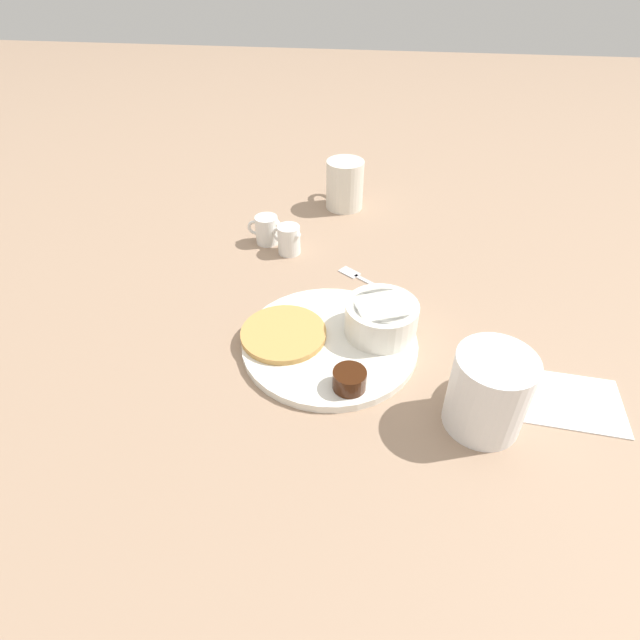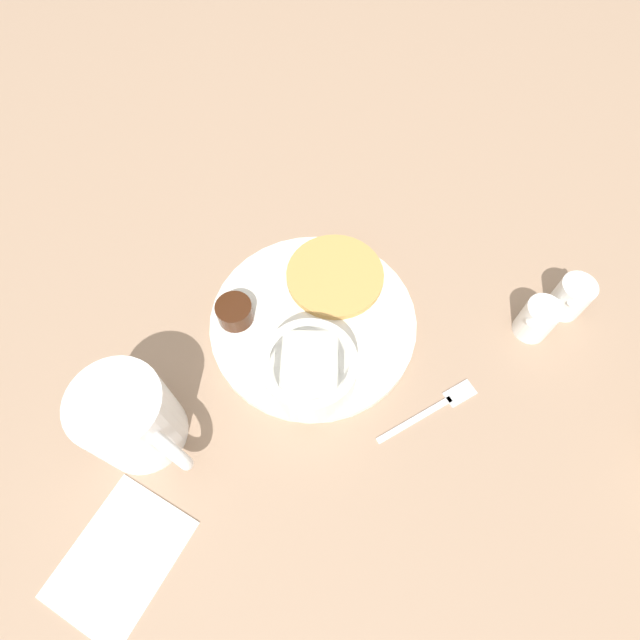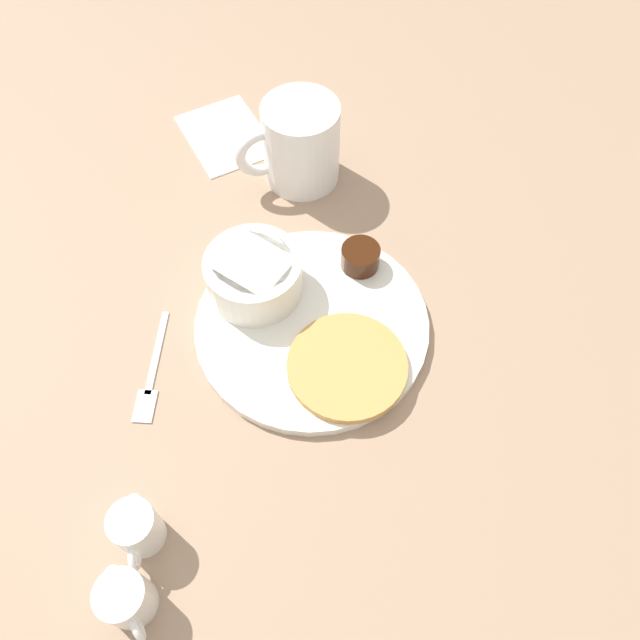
{
  "view_description": "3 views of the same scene",
  "coord_description": "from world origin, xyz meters",
  "px_view_note": "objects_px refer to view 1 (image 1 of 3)",
  "views": [
    {
      "loc": [
        -0.05,
        0.53,
        0.49
      ],
      "look_at": [
        0.01,
        -0.0,
        0.05
      ],
      "focal_mm": 28.0,
      "sensor_mm": 36.0,
      "label": 1
    },
    {
      "loc": [
        -0.26,
        -0.12,
        0.55
      ],
      "look_at": [
        -0.01,
        -0.01,
        0.03
      ],
      "focal_mm": 28.0,
      "sensor_mm": 36.0,
      "label": 2
    },
    {
      "loc": [
        0.3,
        -0.18,
        0.58
      ],
      "look_at": [
        0.02,
        -0.0,
        0.04
      ],
      "focal_mm": 35.0,
      "sensor_mm": 36.0,
      "label": 3
    }
  ],
  "objects_px": {
    "bowl": "(381,317)",
    "creamer_pitcher_near": "(289,239)",
    "second_mug": "(344,184)",
    "plate": "(330,343)",
    "fork": "(363,279)",
    "creamer_pitcher_far": "(267,230)",
    "coffee_mug": "(489,390)"
  },
  "relations": [
    {
      "from": "bowl",
      "to": "creamer_pitcher_near",
      "type": "height_order",
      "value": "bowl"
    },
    {
      "from": "creamer_pitcher_near",
      "to": "second_mug",
      "type": "relative_size",
      "value": 0.54
    },
    {
      "from": "plate",
      "to": "second_mug",
      "type": "xyz_separation_m",
      "value": [
        0.02,
        -0.44,
        0.04
      ]
    },
    {
      "from": "second_mug",
      "to": "fork",
      "type": "bearing_deg",
      "value": 102.19
    },
    {
      "from": "plate",
      "to": "creamer_pitcher_far",
      "type": "bearing_deg",
      "value": -61.44
    },
    {
      "from": "second_mug",
      "to": "creamer_pitcher_near",
      "type": "bearing_deg",
      "value": 67.47
    },
    {
      "from": "bowl",
      "to": "second_mug",
      "type": "bearing_deg",
      "value": -77.65
    },
    {
      "from": "creamer_pitcher_far",
      "to": "second_mug",
      "type": "distance_m",
      "value": 0.21
    },
    {
      "from": "bowl",
      "to": "second_mug",
      "type": "height_order",
      "value": "second_mug"
    },
    {
      "from": "bowl",
      "to": "fork",
      "type": "height_order",
      "value": "bowl"
    },
    {
      "from": "coffee_mug",
      "to": "plate",
      "type": "bearing_deg",
      "value": -28.79
    },
    {
      "from": "bowl",
      "to": "coffee_mug",
      "type": "distance_m",
      "value": 0.19
    },
    {
      "from": "creamer_pitcher_near",
      "to": "bowl",
      "type": "bearing_deg",
      "value": 128.62
    },
    {
      "from": "plate",
      "to": "coffee_mug",
      "type": "bearing_deg",
      "value": 151.21
    },
    {
      "from": "plate",
      "to": "fork",
      "type": "height_order",
      "value": "plate"
    },
    {
      "from": "creamer_pitcher_far",
      "to": "fork",
      "type": "height_order",
      "value": "creamer_pitcher_far"
    },
    {
      "from": "plate",
      "to": "creamer_pitcher_far",
      "type": "relative_size",
      "value": 3.96
    },
    {
      "from": "coffee_mug",
      "to": "creamer_pitcher_far",
      "type": "height_order",
      "value": "coffee_mug"
    },
    {
      "from": "bowl",
      "to": "second_mug",
      "type": "xyz_separation_m",
      "value": [
        0.09,
        -0.42,
        0.01
      ]
    },
    {
      "from": "coffee_mug",
      "to": "creamer_pitcher_near",
      "type": "distance_m",
      "value": 0.47
    },
    {
      "from": "coffee_mug",
      "to": "creamer_pitcher_near",
      "type": "xyz_separation_m",
      "value": [
        0.3,
        -0.35,
        -0.03
      ]
    },
    {
      "from": "creamer_pitcher_far",
      "to": "fork",
      "type": "xyz_separation_m",
      "value": [
        -0.19,
        0.1,
        -0.03
      ]
    },
    {
      "from": "coffee_mug",
      "to": "second_mug",
      "type": "xyz_separation_m",
      "value": [
        0.22,
        -0.55,
        -0.0
      ]
    },
    {
      "from": "coffee_mug",
      "to": "second_mug",
      "type": "height_order",
      "value": "coffee_mug"
    },
    {
      "from": "creamer_pitcher_near",
      "to": "fork",
      "type": "distance_m",
      "value": 0.16
    },
    {
      "from": "bowl",
      "to": "creamer_pitcher_far",
      "type": "height_order",
      "value": "bowl"
    },
    {
      "from": "bowl",
      "to": "second_mug",
      "type": "relative_size",
      "value": 0.98
    },
    {
      "from": "bowl",
      "to": "creamer_pitcher_near",
      "type": "bearing_deg",
      "value": -51.38
    },
    {
      "from": "bowl",
      "to": "coffee_mug",
      "type": "relative_size",
      "value": 0.81
    },
    {
      "from": "creamer_pitcher_far",
      "to": "plate",
      "type": "bearing_deg",
      "value": 118.56
    },
    {
      "from": "creamer_pitcher_near",
      "to": "fork",
      "type": "height_order",
      "value": "creamer_pitcher_near"
    },
    {
      "from": "creamer_pitcher_near",
      "to": "creamer_pitcher_far",
      "type": "bearing_deg",
      "value": -32.73
    }
  ]
}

